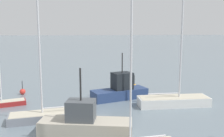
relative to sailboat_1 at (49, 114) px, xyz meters
The scene contains 6 objects.
sailboat_1 is the anchor object (origin of this frame).
sailboat_3 11.35m from the sailboat_1, 12.83° to the left, with size 6.59×1.97×11.63m.
fishing_boat_0 4.15m from the sailboat_1, 46.98° to the right, with size 6.48×2.98×4.55m.
fishing_boat_1 8.55m from the sailboat_1, 40.55° to the left, with size 6.09×3.79×4.70m.
channel_buoy_0 12.38m from the sailboat_1, 45.97° to the left, with size 0.72×0.72×1.80m.
channel_buoy_1 9.19m from the sailboat_1, 115.29° to the left, with size 0.63×0.63×1.52m.
Camera 1 is at (-2.90, -11.53, 7.07)m, focal length 40.35 mm.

